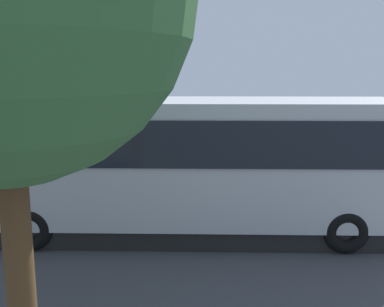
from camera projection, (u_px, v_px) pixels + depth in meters
ground_plane at (224, 184)px, 15.64m from camera, size 80.00×80.00×0.00m
tour_bus at (188, 167)px, 10.72m from camera, size 9.93×2.94×3.25m
spectator_far_left at (281, 173)px, 13.00m from camera, size 0.58×0.36×1.67m
spectator_left at (244, 170)px, 13.18m from camera, size 0.57×0.38×1.75m
spectator_centre at (214, 169)px, 13.36m from camera, size 0.58×0.35×1.71m
spectator_right at (187, 167)px, 13.42m from camera, size 0.57×0.33×1.77m
spectator_far_right at (150, 171)px, 13.30m from camera, size 0.58×0.36×1.67m
parked_motorcycle_silver at (157, 192)px, 12.91m from camera, size 2.05×0.58×0.99m
stunt_motorcycle at (167, 142)px, 18.10m from camera, size 1.86×0.64×1.90m
bay_line_a at (323, 177)px, 16.65m from camera, size 0.27×4.31×0.01m
bay_line_b at (254, 176)px, 16.81m from camera, size 0.26×4.11×0.01m
bay_line_c at (186, 175)px, 16.98m from camera, size 0.26×4.13×0.01m
bay_line_d at (119, 174)px, 17.15m from camera, size 0.24×3.54×0.01m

